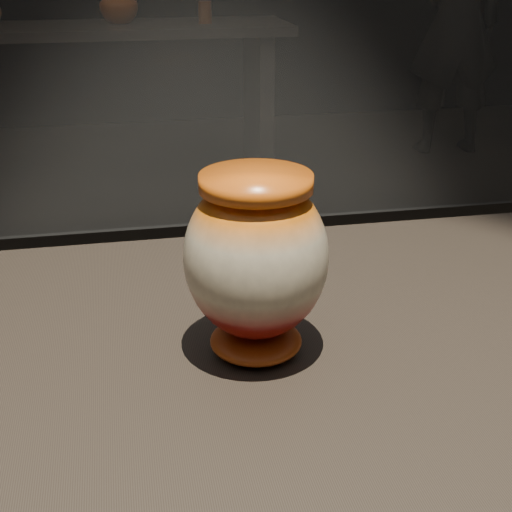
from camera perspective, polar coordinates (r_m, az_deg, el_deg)
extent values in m
cube|color=black|center=(0.74, -10.69, -12.71)|extent=(2.00, 0.80, 0.05)
ellipsoid|color=maroon|center=(0.78, 0.00, -6.74)|extent=(0.12, 0.12, 0.03)
ellipsoid|color=beige|center=(0.73, 0.00, -0.08)|extent=(0.19, 0.19, 0.17)
cylinder|color=orange|center=(0.70, 0.00, 5.92)|extent=(0.14, 0.14, 0.02)
cube|color=black|center=(4.03, -12.31, 17.29)|extent=(2.00, 0.60, 0.05)
cube|color=black|center=(4.19, 0.17, 11.79)|extent=(0.08, 0.50, 0.85)
imported|color=maroon|center=(4.08, -10.96, 19.32)|extent=(0.27, 0.27, 0.21)
cylinder|color=#8C4514|center=(4.01, -4.10, 18.89)|extent=(0.07, 0.07, 0.11)
imported|color=black|center=(4.91, 15.76, 17.56)|extent=(0.63, 0.43, 1.66)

